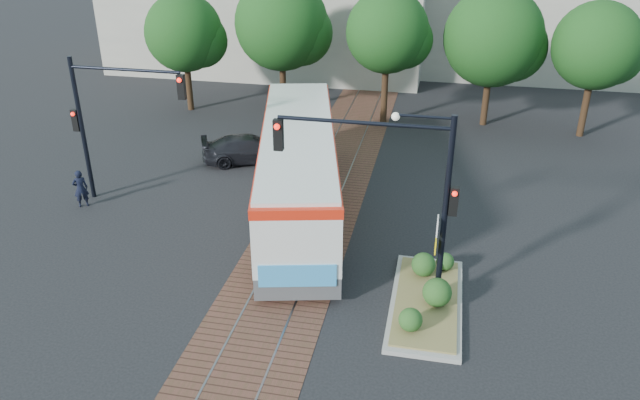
{
  "coord_description": "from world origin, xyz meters",
  "views": [
    {
      "loc": [
        4.8,
        -17.43,
        11.69
      ],
      "look_at": [
        0.67,
        2.46,
        1.6
      ],
      "focal_mm": 35.0,
      "sensor_mm": 36.0,
      "label": 1
    }
  ],
  "objects_px": {
    "parked_car": "(249,149)",
    "officer": "(81,188)",
    "city_bus": "(298,166)",
    "signal_pole_left": "(105,111)",
    "traffic_island": "(428,295)",
    "signal_pole_main": "(405,180)"
  },
  "relations": [
    {
      "from": "city_bus",
      "to": "traffic_island",
      "type": "distance_m",
      "value": 7.88
    },
    {
      "from": "signal_pole_main",
      "to": "signal_pole_left",
      "type": "distance_m",
      "value": 13.14
    },
    {
      "from": "traffic_island",
      "to": "signal_pole_left",
      "type": "relative_size",
      "value": 0.87
    },
    {
      "from": "city_bus",
      "to": "parked_car",
      "type": "bearing_deg",
      "value": 114.85
    },
    {
      "from": "city_bus",
      "to": "officer",
      "type": "xyz_separation_m",
      "value": [
        -8.82,
        -1.46,
        -1.15
      ]
    },
    {
      "from": "signal_pole_main",
      "to": "parked_car",
      "type": "relative_size",
      "value": 1.35
    },
    {
      "from": "traffic_island",
      "to": "officer",
      "type": "bearing_deg",
      "value": 164.41
    },
    {
      "from": "city_bus",
      "to": "signal_pole_main",
      "type": "distance_m",
      "value": 7.33
    },
    {
      "from": "traffic_island",
      "to": "signal_pole_main",
      "type": "xyz_separation_m",
      "value": [
        -0.96,
        0.09,
        3.83
      ]
    },
    {
      "from": "officer",
      "to": "parked_car",
      "type": "bearing_deg",
      "value": -167.48
    },
    {
      "from": "signal_pole_main",
      "to": "parked_car",
      "type": "distance_m",
      "value": 13.22
    },
    {
      "from": "signal_pole_main",
      "to": "parked_car",
      "type": "height_order",
      "value": "signal_pole_main"
    },
    {
      "from": "city_bus",
      "to": "traffic_island",
      "type": "xyz_separation_m",
      "value": [
        5.46,
        -5.45,
        -1.63
      ]
    },
    {
      "from": "officer",
      "to": "traffic_island",
      "type": "bearing_deg",
      "value": 128.28
    },
    {
      "from": "city_bus",
      "to": "traffic_island",
      "type": "bearing_deg",
      "value": -58.1
    },
    {
      "from": "city_bus",
      "to": "officer",
      "type": "height_order",
      "value": "city_bus"
    },
    {
      "from": "parked_car",
      "to": "officer",
      "type": "bearing_deg",
      "value": 114.53
    },
    {
      "from": "signal_pole_main",
      "to": "officer",
      "type": "bearing_deg",
      "value": 163.7
    },
    {
      "from": "officer",
      "to": "parked_car",
      "type": "distance_m",
      "value": 7.99
    },
    {
      "from": "signal_pole_main",
      "to": "signal_pole_left",
      "type": "bearing_deg",
      "value": 158.55
    },
    {
      "from": "city_bus",
      "to": "officer",
      "type": "distance_m",
      "value": 9.01
    },
    {
      "from": "city_bus",
      "to": "signal_pole_left",
      "type": "distance_m",
      "value": 7.98
    }
  ]
}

